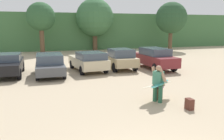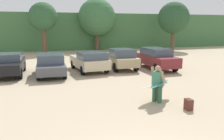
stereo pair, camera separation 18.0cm
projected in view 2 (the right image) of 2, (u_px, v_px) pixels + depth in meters
The scene contains 14 objects.
hillside_ridge at pixel (57, 31), 36.47m from camera, with size 108.00×12.00×5.10m, color #427042.
tree_left at pixel (43, 17), 27.54m from camera, with size 3.39×3.39×6.14m.
tree_center at pixel (97, 18), 31.21m from camera, with size 5.09×5.09×7.00m.
tree_center_right at pixel (174, 18), 31.00m from camera, with size 4.21×4.21×6.53m.
parked_car_black at pixel (10, 64), 15.69m from camera, with size 1.80×4.37×1.50m.
parked_car_dark_gray at pixel (51, 64), 15.69m from camera, with size 1.88×4.12×1.48m.
parked_car_champagne at pixel (89, 61), 17.15m from camera, with size 2.42×4.43×1.48m.
parked_car_tan at pixel (121, 58), 18.06m from camera, with size 1.84×4.14×1.61m.
parked_car_maroon at pixel (156, 58), 18.05m from camera, with size 1.87×4.60×1.64m.
person_adult at pixel (157, 82), 10.07m from camera, with size 0.49×0.77×1.65m.
person_child at pixel (159, 86), 10.36m from camera, with size 0.35×0.54×1.22m.
surfboard_teal at pixel (160, 84), 10.03m from camera, with size 1.60×1.47×0.21m.
surfboard_cream at pixel (157, 85), 10.42m from camera, with size 2.00×1.23×0.22m.
backpack_dropped at pixel (189, 104), 9.27m from camera, with size 0.24×0.34×0.45m.
Camera 2 is at (-2.09, -3.97, 3.35)m, focal length 36.82 mm.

